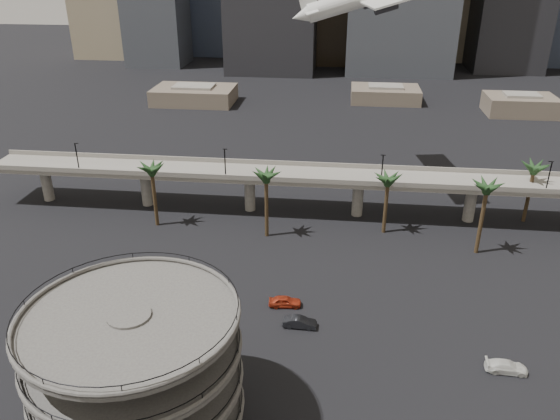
# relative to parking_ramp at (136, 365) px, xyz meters

# --- Properties ---
(ground) EXTENTS (700.00, 700.00, 0.00)m
(ground) POSITION_rel_parking_ramp_xyz_m (13.00, 4.00, -9.84)
(ground) COLOR black
(ground) RESTS_ON ground
(parking_ramp) EXTENTS (22.20, 22.20, 17.35)m
(parking_ramp) POSITION_rel_parking_ramp_xyz_m (0.00, 0.00, 0.00)
(parking_ramp) COLOR #484643
(parking_ramp) RESTS_ON ground
(overpass) EXTENTS (130.00, 9.30, 14.70)m
(overpass) POSITION_rel_parking_ramp_xyz_m (13.00, 59.00, -2.50)
(overpass) COLOR slate
(overpass) RESTS_ON ground
(palm_trees) EXTENTS (76.40, 18.40, 14.00)m
(palm_trees) POSITION_rel_parking_ramp_xyz_m (24.58, 51.18, 1.46)
(palm_trees) COLOR #422F1C
(palm_trees) RESTS_ON ground
(low_buildings) EXTENTS (135.00, 27.50, 6.80)m
(low_buildings) POSITION_rel_parking_ramp_xyz_m (19.89, 146.30, -6.97)
(low_buildings) COLOR brown
(low_buildings) RESTS_ON ground
(car_a) EXTENTS (5.06, 2.42, 1.67)m
(car_a) POSITION_rel_parking_ramp_xyz_m (12.83, 25.86, -9.00)
(car_a) COLOR #AE3218
(car_a) RESTS_ON ground
(car_b) EXTENTS (4.89, 1.80, 1.60)m
(car_b) POSITION_rel_parking_ramp_xyz_m (15.46, 21.06, -9.04)
(car_b) COLOR black
(car_b) RESTS_ON ground
(car_c) EXTENTS (5.38, 2.38, 1.53)m
(car_c) POSITION_rel_parking_ramp_xyz_m (42.43, 14.96, -9.07)
(car_c) COLOR white
(car_c) RESTS_ON ground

